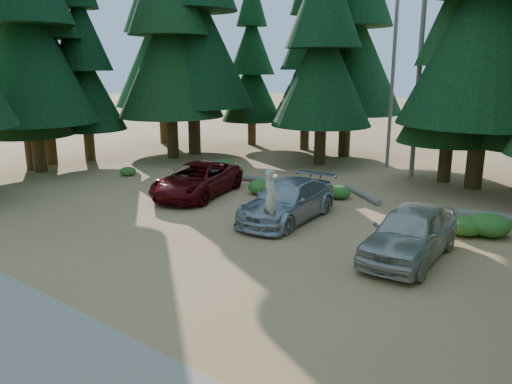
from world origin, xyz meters
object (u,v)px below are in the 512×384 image
(red_pickup, at_px, (197,180))
(frisbee_player, at_px, (271,197))
(log_left, at_px, (278,182))
(log_mid, at_px, (362,194))
(silver_minivan_right, at_px, (410,233))
(silver_minivan_center, at_px, (288,201))

(red_pickup, bearing_deg, frisbee_player, -37.54)
(frisbee_player, height_order, log_left, frisbee_player)
(frisbee_player, relative_size, log_mid, 0.61)
(log_left, height_order, log_mid, log_left)
(red_pickup, bearing_deg, log_left, 51.45)
(frisbee_player, distance_m, log_left, 7.47)
(log_left, bearing_deg, red_pickup, -120.11)
(frisbee_player, height_order, log_mid, frisbee_player)
(red_pickup, distance_m, frisbee_player, 6.16)
(red_pickup, xyz_separation_m, frisbee_player, (5.69, -2.28, 0.60))
(silver_minivan_right, bearing_deg, silver_minivan_center, 166.59)
(silver_minivan_right, xyz_separation_m, log_left, (-8.60, 5.34, -0.65))
(red_pickup, distance_m, silver_minivan_right, 10.34)
(silver_minivan_center, xyz_separation_m, silver_minivan_right, (5.06, -0.97, 0.07))
(log_left, distance_m, log_mid, 4.28)
(red_pickup, height_order, silver_minivan_center, silver_minivan_center)
(log_mid, bearing_deg, log_left, -136.86)
(silver_minivan_center, xyz_separation_m, frisbee_player, (0.52, -1.79, 0.59))
(frisbee_player, xyz_separation_m, log_mid, (0.19, 6.56, -1.19))
(red_pickup, bearing_deg, silver_minivan_center, -21.14)
(red_pickup, height_order, frisbee_player, frisbee_player)
(log_left, bearing_deg, log_mid, -1.85)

